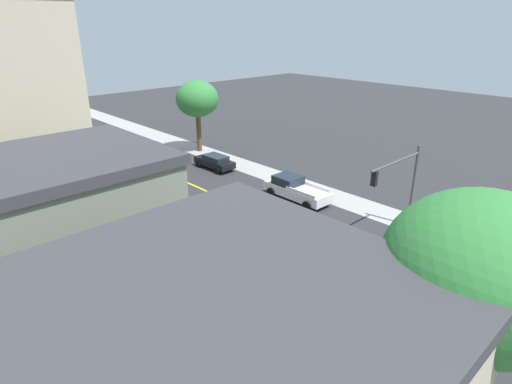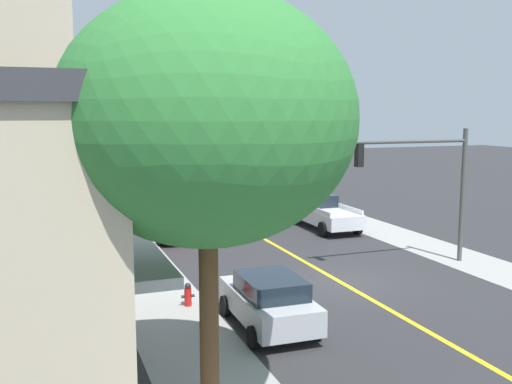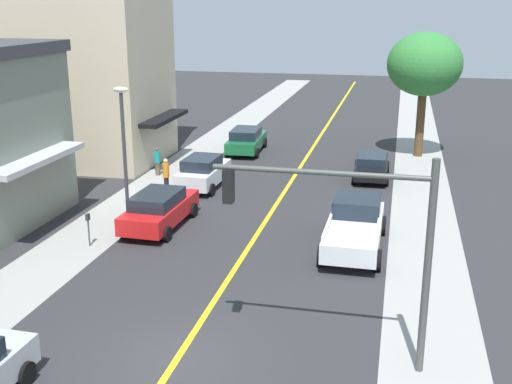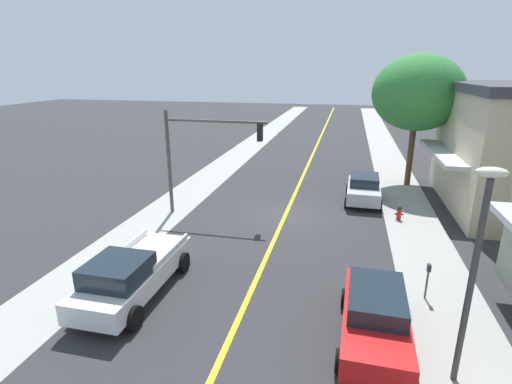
{
  "view_description": "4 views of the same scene",
  "coord_description": "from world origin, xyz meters",
  "px_view_note": "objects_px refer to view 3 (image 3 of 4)",
  "views": [
    {
      "loc": [
        -19.57,
        -11.07,
        13.2
      ],
      "look_at": [
        -1.0,
        8.6,
        2.29
      ],
      "focal_mm": 29.71,
      "sensor_mm": 36.0,
      "label": 1
    },
    {
      "loc": [
        -10.45,
        -18.63,
        6.45
      ],
      "look_at": [
        -0.14,
        8.79,
        2.32
      ],
      "focal_mm": 40.16,
      "sensor_mm": 36.0,
      "label": 2
    },
    {
      "loc": [
        5.5,
        -14.34,
        9.35
      ],
      "look_at": [
        0.5,
        7.58,
        2.57
      ],
      "focal_mm": 44.76,
      "sensor_mm": 36.0,
      "label": 3
    },
    {
      "loc": [
        -3.08,
        20.55,
        7.9
      ],
      "look_at": [
        0.95,
        3.25,
        2.27
      ],
      "focal_mm": 27.66,
      "sensor_mm": 36.0,
      "label": 4
    }
  ],
  "objects_px": {
    "white_sedan_left_curb": "(203,172)",
    "pedestrian_teal_shirt": "(157,161)",
    "traffic_light_mast": "(355,226)",
    "pedestrian_orange_shirt": "(166,175)",
    "white_pickup_truck": "(355,226)",
    "street_tree_right_corner": "(425,65)",
    "green_sedan_left_curb": "(246,140)",
    "parking_meter": "(88,225)",
    "black_sedan_right_curb": "(372,165)",
    "red_sedan_left_curb": "(159,209)",
    "street_lamp": "(123,136)"
  },
  "relations": [
    {
      "from": "traffic_light_mast",
      "to": "pedestrian_teal_shirt",
      "type": "relative_size",
      "value": 3.65
    },
    {
      "from": "street_lamp",
      "to": "green_sedan_left_curb",
      "type": "height_order",
      "value": "street_lamp"
    },
    {
      "from": "parking_meter",
      "to": "traffic_light_mast",
      "type": "distance_m",
      "value": 12.76
    },
    {
      "from": "parking_meter",
      "to": "traffic_light_mast",
      "type": "height_order",
      "value": "traffic_light_mast"
    },
    {
      "from": "street_lamp",
      "to": "red_sedan_left_curb",
      "type": "height_order",
      "value": "street_lamp"
    },
    {
      "from": "street_tree_right_corner",
      "to": "street_lamp",
      "type": "height_order",
      "value": "street_tree_right_corner"
    },
    {
      "from": "street_tree_right_corner",
      "to": "white_pickup_truck",
      "type": "distance_m",
      "value": 17.25
    },
    {
      "from": "red_sedan_left_curb",
      "to": "pedestrian_teal_shirt",
      "type": "distance_m",
      "value": 8.58
    },
    {
      "from": "parking_meter",
      "to": "red_sedan_left_curb",
      "type": "distance_m",
      "value": 3.31
    },
    {
      "from": "street_lamp",
      "to": "pedestrian_orange_shirt",
      "type": "relative_size",
      "value": 3.27
    },
    {
      "from": "street_tree_right_corner",
      "to": "black_sedan_right_curb",
      "type": "relative_size",
      "value": 1.75
    },
    {
      "from": "traffic_light_mast",
      "to": "white_pickup_truck",
      "type": "distance_m",
      "value": 8.96
    },
    {
      "from": "street_tree_right_corner",
      "to": "pedestrian_teal_shirt",
      "type": "distance_m",
      "value": 16.95
    },
    {
      "from": "traffic_light_mast",
      "to": "black_sedan_right_curb",
      "type": "xyz_separation_m",
      "value": [
        -0.4,
        18.84,
        -3.14
      ]
    },
    {
      "from": "red_sedan_left_curb",
      "to": "black_sedan_right_curb",
      "type": "xyz_separation_m",
      "value": [
        8.42,
        9.93,
        -0.1
      ]
    },
    {
      "from": "black_sedan_right_curb",
      "to": "pedestrian_teal_shirt",
      "type": "xyz_separation_m",
      "value": [
        -11.61,
        -1.97,
        0.09
      ]
    },
    {
      "from": "black_sedan_right_curb",
      "to": "traffic_light_mast",
      "type": "bearing_deg",
      "value": 179.96
    },
    {
      "from": "black_sedan_right_curb",
      "to": "white_sedan_left_curb",
      "type": "bearing_deg",
      "value": 112.72
    },
    {
      "from": "street_tree_right_corner",
      "to": "traffic_light_mast",
      "type": "bearing_deg",
      "value": -95.02
    },
    {
      "from": "parking_meter",
      "to": "street_lamp",
      "type": "distance_m",
      "value": 4.78
    },
    {
      "from": "parking_meter",
      "to": "pedestrian_teal_shirt",
      "type": "xyz_separation_m",
      "value": [
        -1.27,
        10.66,
        -0.06
      ]
    },
    {
      "from": "pedestrian_orange_shirt",
      "to": "white_sedan_left_curb",
      "type": "bearing_deg",
      "value": -15.69
    },
    {
      "from": "white_sedan_left_curb",
      "to": "traffic_light_mast",
      "type": "bearing_deg",
      "value": -147.81
    },
    {
      "from": "street_tree_right_corner",
      "to": "traffic_light_mast",
      "type": "distance_m",
      "value": 24.97
    },
    {
      "from": "white_sedan_left_curb",
      "to": "pedestrian_teal_shirt",
      "type": "xyz_separation_m",
      "value": [
        -3.2,
        1.77,
        -0.03
      ]
    },
    {
      "from": "street_lamp",
      "to": "parking_meter",
      "type": "bearing_deg",
      "value": -88.72
    },
    {
      "from": "red_sedan_left_curb",
      "to": "white_pickup_truck",
      "type": "xyz_separation_m",
      "value": [
        8.31,
        -0.47,
        0.07
      ]
    },
    {
      "from": "traffic_light_mast",
      "to": "pedestrian_orange_shirt",
      "type": "xyz_separation_m",
      "value": [
        -10.35,
        13.82,
        -2.93
      ]
    },
    {
      "from": "street_lamp",
      "to": "green_sedan_left_curb",
      "type": "distance_m",
      "value": 13.74
    },
    {
      "from": "white_pickup_truck",
      "to": "pedestrian_teal_shirt",
      "type": "height_order",
      "value": "white_pickup_truck"
    },
    {
      "from": "red_sedan_left_curb",
      "to": "white_pickup_truck",
      "type": "bearing_deg",
      "value": -91.68
    },
    {
      "from": "black_sedan_right_curb",
      "to": "white_pickup_truck",
      "type": "height_order",
      "value": "white_pickup_truck"
    },
    {
      "from": "pedestrian_orange_shirt",
      "to": "white_pickup_truck",
      "type": "bearing_deg",
      "value": -84.17
    },
    {
      "from": "traffic_light_mast",
      "to": "white_pickup_truck",
      "type": "height_order",
      "value": "traffic_light_mast"
    },
    {
      "from": "parking_meter",
      "to": "green_sedan_left_curb",
      "type": "relative_size",
      "value": 0.28
    },
    {
      "from": "street_tree_right_corner",
      "to": "red_sedan_left_curb",
      "type": "xyz_separation_m",
      "value": [
        -11.0,
        -15.91,
        -4.78
      ]
    },
    {
      "from": "red_sedan_left_curb",
      "to": "white_sedan_left_curb",
      "type": "relative_size",
      "value": 1.14
    },
    {
      "from": "traffic_light_mast",
      "to": "street_lamp",
      "type": "height_order",
      "value": "street_lamp"
    },
    {
      "from": "parking_meter",
      "to": "white_sedan_left_curb",
      "type": "height_order",
      "value": "white_sedan_left_curb"
    },
    {
      "from": "street_lamp",
      "to": "white_pickup_truck",
      "type": "height_order",
      "value": "street_lamp"
    },
    {
      "from": "street_tree_right_corner",
      "to": "pedestrian_teal_shirt",
      "type": "relative_size",
      "value": 4.81
    },
    {
      "from": "red_sedan_left_curb",
      "to": "black_sedan_right_curb",
      "type": "height_order",
      "value": "red_sedan_left_curb"
    },
    {
      "from": "green_sedan_left_curb",
      "to": "parking_meter",
      "type": "bearing_deg",
      "value": 169.98
    },
    {
      "from": "white_sedan_left_curb",
      "to": "pedestrian_orange_shirt",
      "type": "distance_m",
      "value": 2.0
    },
    {
      "from": "green_sedan_left_curb",
      "to": "black_sedan_right_curb",
      "type": "bearing_deg",
      "value": -121.86
    },
    {
      "from": "black_sedan_right_curb",
      "to": "pedestrian_orange_shirt",
      "type": "relative_size",
      "value": 2.44
    },
    {
      "from": "white_sedan_left_curb",
      "to": "pedestrian_teal_shirt",
      "type": "distance_m",
      "value": 3.66
    },
    {
      "from": "street_tree_right_corner",
      "to": "red_sedan_left_curb",
      "type": "height_order",
      "value": "street_tree_right_corner"
    },
    {
      "from": "street_tree_right_corner",
      "to": "green_sedan_left_curb",
      "type": "xyz_separation_m",
      "value": [
        -10.71,
        -1.44,
        -4.8
      ]
    },
    {
      "from": "black_sedan_right_curb",
      "to": "green_sedan_left_curb",
      "type": "bearing_deg",
      "value": 59.55
    }
  ]
}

